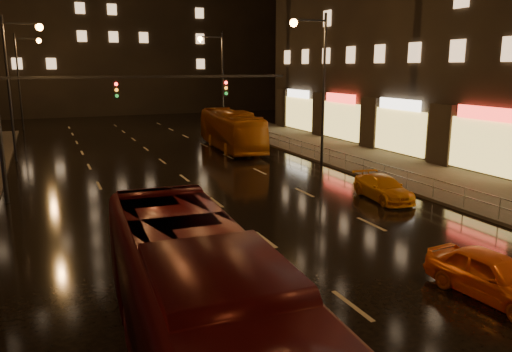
{
  "coord_description": "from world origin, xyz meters",
  "views": [
    {
      "loc": [
        -7.64,
        -6.89,
        6.63
      ],
      "look_at": [
        -0.24,
        10.38,
        2.5
      ],
      "focal_mm": 35.0,
      "sensor_mm": 36.0,
      "label": 1
    }
  ],
  "objects_px": {
    "bus_red": "(204,318)",
    "taxi_near": "(493,276)",
    "taxi_far": "(383,188)",
    "bus_curb": "(231,130)"
  },
  "relations": [
    {
      "from": "bus_red",
      "to": "taxi_near",
      "type": "height_order",
      "value": "bus_red"
    },
    {
      "from": "taxi_near",
      "to": "taxi_far",
      "type": "xyz_separation_m",
      "value": [
        4.0,
        10.37,
        -0.1
      ]
    },
    {
      "from": "bus_red",
      "to": "taxi_near",
      "type": "bearing_deg",
      "value": 8.18
    },
    {
      "from": "taxi_near",
      "to": "taxi_far",
      "type": "height_order",
      "value": "taxi_near"
    },
    {
      "from": "bus_red",
      "to": "bus_curb",
      "type": "distance_m",
      "value": 31.31
    },
    {
      "from": "taxi_near",
      "to": "bus_red",
      "type": "bearing_deg",
      "value": -179.8
    },
    {
      "from": "bus_red",
      "to": "taxi_far",
      "type": "relative_size",
      "value": 2.9
    },
    {
      "from": "bus_red",
      "to": "taxi_near",
      "type": "relative_size",
      "value": 2.92
    },
    {
      "from": "bus_curb",
      "to": "bus_red",
      "type": "bearing_deg",
      "value": -106.54
    },
    {
      "from": "bus_curb",
      "to": "taxi_near",
      "type": "xyz_separation_m",
      "value": [
        -2.45,
        -28.34,
        -0.87
      ]
    }
  ]
}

